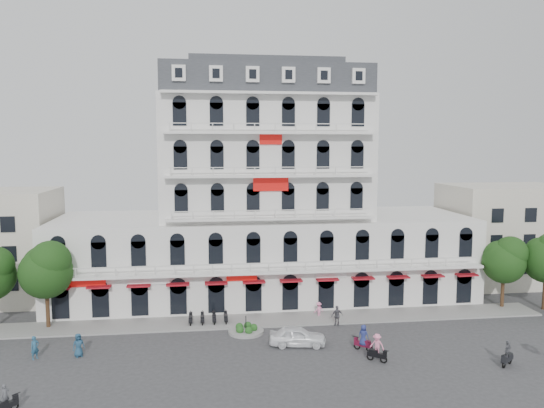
{
  "coord_description": "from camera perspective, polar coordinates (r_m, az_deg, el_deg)",
  "views": [
    {
      "loc": [
        -6.57,
        -40.06,
        16.81
      ],
      "look_at": [
        -0.12,
        10.0,
        11.21
      ],
      "focal_mm": 35.0,
      "sensor_mm": 36.0,
      "label": 1
    }
  ],
  "objects": [
    {
      "name": "rider_east",
      "position": [
        45.44,
        9.8,
        -13.98
      ],
      "size": [
        1.37,
        1.24,
        2.21
      ],
      "rotation": [
        0.0,
        0.0,
        2.43
      ],
      "color": "maroon",
      "rests_on": "ground"
    },
    {
      "name": "rider_center",
      "position": [
        43.49,
        11.23,
        -14.83
      ],
      "size": [
        1.41,
        1.24,
        2.26
      ],
      "rotation": [
        0.0,
        0.0,
        5.62
      ],
      "color": "black",
      "rests_on": "ground"
    },
    {
      "name": "tree_west_inner",
      "position": [
        52.77,
        -23.12,
        -6.36
      ],
      "size": [
        4.76,
        4.76,
        8.25
      ],
      "color": "#382314",
      "rests_on": "ground"
    },
    {
      "name": "pedestrian_mid",
      "position": [
        50.99,
        7.02,
        -11.84
      ],
      "size": [
        1.17,
        0.6,
        1.9
      ],
      "primitive_type": "imported",
      "rotation": [
        0.0,
        0.0,
        3.27
      ],
      "color": "#525158",
      "rests_on": "ground"
    },
    {
      "name": "flank_building_east",
      "position": [
        71.14,
        23.73,
        -2.95
      ],
      "size": [
        14.0,
        10.0,
        12.0
      ],
      "primitive_type": "cube",
      "color": "beige",
      "rests_on": "ground"
    },
    {
      "name": "pedestrian_far",
      "position": [
        47.16,
        -24.15,
        -13.92
      ],
      "size": [
        0.79,
        0.8,
        1.86
      ],
      "primitive_type": "imported",
      "rotation": [
        0.0,
        0.0,
        0.8
      ],
      "color": "#285779",
      "rests_on": "ground"
    },
    {
      "name": "rider_northeast",
      "position": [
        45.75,
        24.0,
        -14.47
      ],
      "size": [
        1.44,
        1.17,
        2.05
      ],
      "rotation": [
        0.0,
        0.0,
        3.78
      ],
      "color": "black",
      "rests_on": "ground"
    },
    {
      "name": "parked_scooter_row",
      "position": [
        51.67,
        -6.87,
        -12.7
      ],
      "size": [
        4.4,
        1.8,
        1.1
      ],
      "primitive_type": null,
      "color": "black",
      "rests_on": "ground"
    },
    {
      "name": "pedestrian_left",
      "position": [
        46.37,
        -20.1,
        -14.07
      ],
      "size": [
        1.11,
        0.99,
        1.9
      ],
      "primitive_type": "imported",
      "rotation": [
        0.0,
        0.0,
        0.54
      ],
      "color": "navy",
      "rests_on": "ground"
    },
    {
      "name": "parked_car",
      "position": [
        46.02,
        2.76,
        -14.02
      ],
      "size": [
        5.0,
        2.59,
        1.62
      ],
      "primitive_type": "imported",
      "rotation": [
        0.0,
        0.0,
        1.42
      ],
      "color": "white",
      "rests_on": "ground"
    },
    {
      "name": "ground",
      "position": [
        43.94,
        1.89,
        -16.17
      ],
      "size": [
        120.0,
        120.0,
        0.0
      ],
      "primitive_type": "plane",
      "color": "#38383A",
      "rests_on": "ground"
    },
    {
      "name": "sidewalk",
      "position": [
        52.25,
        0.28,
        -12.35
      ],
      "size": [
        53.0,
        4.0,
        0.16
      ],
      "primitive_type": "cube",
      "color": "gray",
      "rests_on": "ground"
    },
    {
      "name": "traffic_island",
      "position": [
        49.08,
        -2.82,
        -13.39
      ],
      "size": [
        3.2,
        3.2,
        1.6
      ],
      "color": "gray",
      "rests_on": "ground"
    },
    {
      "name": "main_building",
      "position": [
        58.83,
        -0.88,
        -0.36
      ],
      "size": [
        45.0,
        15.0,
        25.8
      ],
      "color": "silver",
      "rests_on": "ground"
    },
    {
      "name": "pedestrian_right",
      "position": [
        53.25,
        5.05,
        -11.25
      ],
      "size": [
        1.11,
        0.87,
        1.5
      ],
      "primitive_type": "imported",
      "rotation": [
        0.0,
        0.0,
        3.51
      ],
      "color": "pink",
      "rests_on": "ground"
    },
    {
      "name": "rider_west",
      "position": [
        39.17,
        -26.74,
        -18.42
      ],
      "size": [
        1.25,
        1.36,
        1.98
      ],
      "rotation": [
        0.0,
        0.0,
        0.85
      ],
      "color": "black",
      "rests_on": "ground"
    },
    {
      "name": "tree_east_inner",
      "position": [
        59.8,
        23.75,
        -5.4
      ],
      "size": [
        4.4,
        4.37,
        7.57
      ],
      "color": "#382314",
      "rests_on": "ground"
    }
  ]
}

